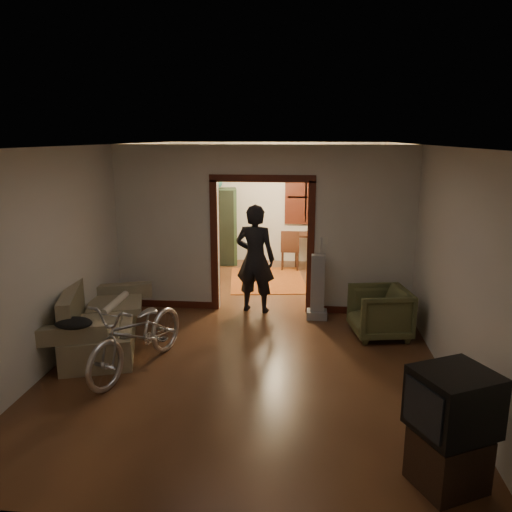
# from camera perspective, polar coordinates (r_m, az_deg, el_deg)

# --- Properties ---
(floor) EXTENTS (5.00, 8.50, 0.01)m
(floor) POSITION_cam_1_polar(r_m,az_deg,el_deg) (8.02, 0.22, -7.86)
(floor) COLOR #3E2213
(floor) RESTS_ON ground
(ceiling) EXTENTS (5.00, 8.50, 0.01)m
(ceiling) POSITION_cam_1_polar(r_m,az_deg,el_deg) (7.47, 0.24, 12.57)
(ceiling) COLOR white
(ceiling) RESTS_ON floor
(wall_back) EXTENTS (5.00, 0.02, 2.80)m
(wall_back) POSITION_cam_1_polar(r_m,az_deg,el_deg) (11.81, 2.29, 6.08)
(wall_back) COLOR beige
(wall_back) RESTS_ON floor
(wall_left) EXTENTS (0.02, 8.50, 2.80)m
(wall_left) POSITION_cam_1_polar(r_m,az_deg,el_deg) (8.25, -17.33, 2.25)
(wall_left) COLOR beige
(wall_left) RESTS_ON floor
(wall_right) EXTENTS (0.02, 8.50, 2.80)m
(wall_right) POSITION_cam_1_polar(r_m,az_deg,el_deg) (7.79, 18.86, 1.50)
(wall_right) COLOR beige
(wall_right) RESTS_ON floor
(partition_wall) EXTENTS (5.00, 0.14, 2.80)m
(partition_wall) POSITION_cam_1_polar(r_m,az_deg,el_deg) (8.36, 0.74, 3.01)
(partition_wall) COLOR beige
(partition_wall) RESTS_ON floor
(door_casing) EXTENTS (1.74, 0.20, 2.32)m
(door_casing) POSITION_cam_1_polar(r_m,az_deg,el_deg) (8.42, 0.74, 1.00)
(door_casing) COLOR #3E170E
(door_casing) RESTS_ON floor
(far_window) EXTENTS (0.98, 0.06, 1.28)m
(far_window) POSITION_cam_1_polar(r_m,az_deg,el_deg) (11.72, 5.72, 6.71)
(far_window) COLOR black
(far_window) RESTS_ON wall_back
(chandelier) EXTENTS (0.24, 0.24, 0.24)m
(chandelier) POSITION_cam_1_polar(r_m,az_deg,el_deg) (9.98, 1.68, 10.21)
(chandelier) COLOR #FFE0A5
(chandelier) RESTS_ON ceiling
(light_switch) EXTENTS (0.08, 0.01, 0.12)m
(light_switch) POSITION_cam_1_polar(r_m,az_deg,el_deg) (8.29, 7.95, 1.73)
(light_switch) COLOR silver
(light_switch) RESTS_ON partition_wall
(sofa) EXTENTS (1.45, 2.17, 0.91)m
(sofa) POSITION_cam_1_polar(r_m,az_deg,el_deg) (7.47, -17.33, -6.41)
(sofa) COLOR #6B6447
(sofa) RESTS_ON floor
(rolled_paper) EXTENTS (0.11, 0.87, 0.11)m
(rolled_paper) POSITION_cam_1_polar(r_m,az_deg,el_deg) (7.67, -15.81, -5.20)
(rolled_paper) COLOR beige
(rolled_paper) RESTS_ON sofa
(jacket) EXTENTS (0.46, 0.35, 0.13)m
(jacket) POSITION_cam_1_polar(r_m,az_deg,el_deg) (6.60, -20.14, -7.22)
(jacket) COLOR black
(jacket) RESTS_ON sofa
(bicycle) EXTENTS (1.19, 1.97, 0.98)m
(bicycle) POSITION_cam_1_polar(r_m,az_deg,el_deg) (6.56, -13.32, -8.65)
(bicycle) COLOR silver
(bicycle) RESTS_ON floor
(armchair) EXTENTS (0.95, 0.93, 0.75)m
(armchair) POSITION_cam_1_polar(r_m,az_deg,el_deg) (7.69, 13.94, -6.27)
(armchair) COLOR #4E512E
(armchair) RESTS_ON floor
(tv_stand) EXTENTS (0.70, 0.68, 0.49)m
(tv_stand) POSITION_cam_1_polar(r_m,az_deg,el_deg) (4.86, 21.08, -20.92)
(tv_stand) COLOR black
(tv_stand) RESTS_ON floor
(crt_tv) EXTENTS (0.80, 0.77, 0.53)m
(crt_tv) POSITION_cam_1_polar(r_m,az_deg,el_deg) (4.58, 21.67, -15.21)
(crt_tv) COLOR black
(crt_tv) RESTS_ON tv_stand
(vacuum) EXTENTS (0.39, 0.35, 1.08)m
(vacuum) POSITION_cam_1_polar(r_m,az_deg,el_deg) (8.19, 7.05, -3.51)
(vacuum) COLOR gray
(vacuum) RESTS_ON floor
(person) EXTENTS (0.74, 0.55, 1.84)m
(person) POSITION_cam_1_polar(r_m,az_deg,el_deg) (8.38, -0.10, -0.31)
(person) COLOR black
(person) RESTS_ON floor
(oriental_rug) EXTENTS (1.76, 2.16, 0.02)m
(oriental_rug) POSITION_cam_1_polar(r_m,az_deg,el_deg) (10.41, 1.29, -2.76)
(oriental_rug) COLOR maroon
(oriental_rug) RESTS_ON floor
(locker) EXTENTS (0.96, 0.64, 1.77)m
(locker) POSITION_cam_1_polar(r_m,az_deg,el_deg) (11.63, -4.42, 3.36)
(locker) COLOR #233721
(locker) RESTS_ON floor
(globe) EXTENTS (0.26, 0.26, 0.26)m
(globe) POSITION_cam_1_polar(r_m,az_deg,el_deg) (11.49, -4.52, 8.56)
(globe) COLOR #1E5972
(globe) RESTS_ON locker
(desk) EXTENTS (1.08, 0.73, 0.74)m
(desk) POSITION_cam_1_polar(r_m,az_deg,el_deg) (11.59, 6.85, 0.68)
(desk) COLOR #331A11
(desk) RESTS_ON floor
(desk_chair) EXTENTS (0.51, 0.51, 0.91)m
(desk_chair) POSITION_cam_1_polar(r_m,az_deg,el_deg) (11.20, 3.93, 0.73)
(desk_chair) COLOR #331A11
(desk_chair) RESTS_ON floor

